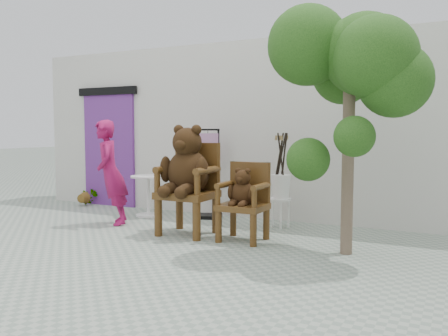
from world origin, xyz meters
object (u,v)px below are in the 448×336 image
tree (354,65)px  chair_big (188,172)px  chair_small (244,195)px  cafe_table (148,191)px  stool_bucket (281,186)px  display_stand (208,184)px  person (111,173)px

tree → chair_big: bearing=176.2°
chair_small → cafe_table: (-2.24, 0.92, -0.17)m
chair_big → tree: (2.33, -0.15, 1.35)m
tree → chair_small: bearing=173.4°
chair_small → tree: (1.46, -0.17, 1.63)m
tree → stool_bucket: bearing=137.8°
chair_small → display_stand: display_stand is taller
chair_big → chair_small: bearing=0.9°
chair_big → display_stand: bearing=105.8°
cafe_table → stool_bucket: (2.40, 0.10, 0.20)m
stool_bucket → tree: bearing=-42.2°
display_stand → stool_bucket: (1.37, -0.19, 0.06)m
cafe_table → display_stand: display_stand is taller
chair_big → stool_bucket: (1.03, 1.03, -0.25)m
chair_big → person: size_ratio=0.95×
cafe_table → tree: tree is taller
chair_small → tree: 2.19m
person → display_stand: person is taller
chair_small → cafe_table: chair_small is taller
stool_bucket → person: bearing=-158.1°
stool_bucket → cafe_table: bearing=-177.7°
chair_big → cafe_table: (-1.37, 0.93, -0.45)m
chair_big → cafe_table: size_ratio=2.23×
stool_bucket → chair_big: bearing=-135.1°
chair_big → stool_bucket: 1.48m
display_stand → tree: bearing=-47.2°
cafe_table → tree: (3.70, -1.08, 1.80)m
cafe_table → display_stand: (1.02, 0.29, 0.14)m
cafe_table → chair_small: bearing=-22.2°
cafe_table → display_stand: size_ratio=0.47×
person → display_stand: 1.62m
chair_small → person: 2.32m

